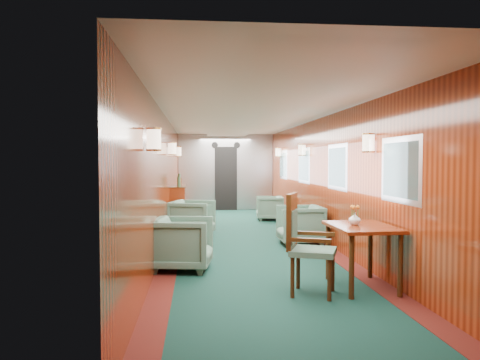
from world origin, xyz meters
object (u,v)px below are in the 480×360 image
(credenza, at_px, (178,207))
(armchair_left_near, at_px, (182,244))
(dining_table, at_px, (362,235))
(armchair_right_far, at_px, (270,208))
(armchair_left_far, at_px, (192,219))
(armchair_right_near, at_px, (300,225))
(side_chair, at_px, (304,240))

(credenza, bearing_deg, armchair_left_near, -87.02)
(dining_table, distance_m, armchair_right_far, 6.61)
(dining_table, xyz_separation_m, armchair_right_far, (-0.10, 6.60, -0.33))
(dining_table, xyz_separation_m, armchair_left_far, (-2.10, 3.97, -0.27))
(armchair_left_near, distance_m, armchair_right_near, 2.79)
(armchair_right_near, distance_m, armchair_right_far, 3.63)
(credenza, distance_m, armchair_left_far, 1.37)
(armchair_right_near, bearing_deg, armchair_right_far, 179.67)
(side_chair, distance_m, credenza, 5.72)
(dining_table, height_order, armchair_right_near, dining_table)
(side_chair, height_order, armchair_right_far, side_chair)
(armchair_right_near, relative_size, armchair_right_far, 1.16)
(side_chair, bearing_deg, armchair_right_near, 99.47)
(dining_table, distance_m, armchair_left_near, 2.52)
(side_chair, relative_size, armchair_right_far, 1.69)
(dining_table, bearing_deg, credenza, 113.67)
(armchair_left_near, relative_size, armchair_right_near, 1.03)
(dining_table, height_order, credenza, credenza)
(armchair_left_far, distance_m, armchair_right_near, 2.23)
(dining_table, height_order, armchair_left_far, dining_table)
(dining_table, relative_size, armchair_left_far, 1.24)
(armchair_left_far, xyz_separation_m, armchair_right_near, (2.00, -0.99, -0.01))
(armchair_right_far, bearing_deg, side_chair, -0.63)
(credenza, bearing_deg, dining_table, -65.28)
(armchair_right_near, bearing_deg, armchair_left_near, -49.72)
(armchair_right_near, bearing_deg, side_chair, -12.35)
(dining_table, xyz_separation_m, armchair_right_near, (-0.10, 2.98, -0.28))
(armchair_left_near, bearing_deg, armchair_left_far, 6.04)
(armchair_left_far, height_order, armchair_right_far, armchair_left_far)
(dining_table, bearing_deg, side_chair, -167.45)
(armchair_left_near, xyz_separation_m, armchair_right_far, (2.11, 5.45, -0.06))
(credenza, height_order, armchair_left_near, credenza)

